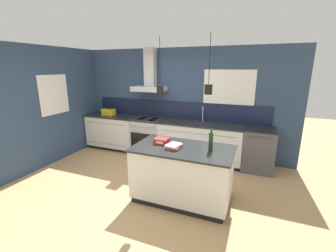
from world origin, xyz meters
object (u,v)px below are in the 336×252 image
at_px(dishwasher, 258,150).
at_px(book_stack, 174,146).
at_px(yellow_toolbox, 109,112).
at_px(bottle_on_island, 211,141).
at_px(red_supply_box, 162,141).
at_px(oven_range, 149,136).

xyz_separation_m(dishwasher, book_stack, (-1.27, -1.74, 0.49)).
distance_m(dishwasher, yellow_toolbox, 3.82).
bearing_deg(book_stack, dishwasher, 53.78).
relative_size(bottle_on_island, red_supply_box, 1.61).
bearing_deg(dishwasher, bottle_on_island, -113.57).
bearing_deg(book_stack, red_supply_box, 152.99).
bearing_deg(oven_range, red_supply_box, -56.44).
xyz_separation_m(oven_range, dishwasher, (2.60, 0.00, -0.00)).
bearing_deg(oven_range, yellow_toolbox, 179.79).
distance_m(dishwasher, red_supply_box, 2.28).
xyz_separation_m(book_stack, red_supply_box, (-0.27, 0.14, 0.01)).
bearing_deg(yellow_toolbox, dishwasher, -0.00).
height_order(oven_range, bottle_on_island, bottle_on_island).
xyz_separation_m(oven_range, yellow_toolbox, (-1.18, 0.00, 0.54)).
height_order(dishwasher, bottle_on_island, bottle_on_island).
bearing_deg(red_supply_box, book_stack, -27.01).
distance_m(book_stack, yellow_toolbox, 3.05).
relative_size(oven_range, bottle_on_island, 2.58).
distance_m(oven_range, dishwasher, 2.60).
distance_m(dishwasher, book_stack, 2.21).
relative_size(book_stack, red_supply_box, 1.27).
bearing_deg(red_supply_box, oven_range, 123.56).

